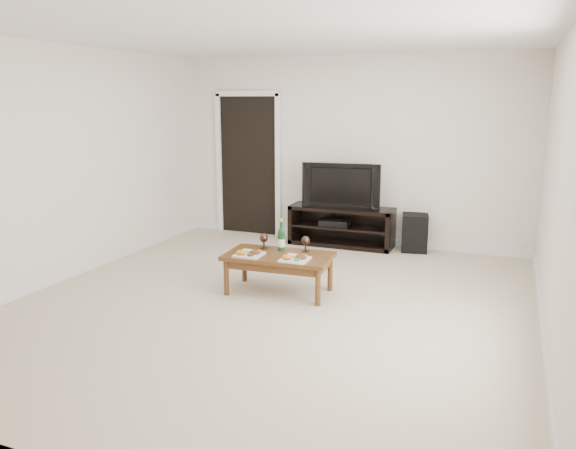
% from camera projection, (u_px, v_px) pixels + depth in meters
% --- Properties ---
extents(floor, '(5.50, 5.50, 0.00)m').
position_uv_depth(floor, '(271.00, 304.00, 5.62)').
color(floor, beige).
rests_on(floor, ground).
extents(back_wall, '(5.00, 0.04, 2.60)m').
position_uv_depth(back_wall, '(349.00, 151.00, 7.85)').
color(back_wall, silver).
rests_on(back_wall, ground).
extents(ceiling, '(5.00, 5.50, 0.04)m').
position_uv_depth(ceiling, '(269.00, 29.00, 5.05)').
color(ceiling, white).
rests_on(ceiling, back_wall).
extents(doorway, '(0.90, 0.02, 2.05)m').
position_uv_depth(doorway, '(249.00, 166.00, 8.44)').
color(doorway, black).
rests_on(doorway, ground).
extents(media_console, '(1.44, 0.45, 0.55)m').
position_uv_depth(media_console, '(341.00, 226.00, 7.82)').
color(media_console, black).
rests_on(media_console, ground).
extents(television, '(1.08, 0.25, 0.62)m').
position_uv_depth(television, '(342.00, 185.00, 7.70)').
color(television, black).
rests_on(television, media_console).
extents(av_receiver, '(0.42, 0.33, 0.08)m').
position_uv_depth(av_receiver, '(335.00, 222.00, 7.84)').
color(av_receiver, black).
rests_on(av_receiver, media_console).
extents(subwoofer, '(0.39, 0.39, 0.50)m').
position_uv_depth(subwoofer, '(415.00, 233.00, 7.54)').
color(subwoofer, black).
rests_on(subwoofer, ground).
extents(coffee_table, '(1.14, 0.67, 0.42)m').
position_uv_depth(coffee_table, '(279.00, 274.00, 5.91)').
color(coffee_table, '#553017').
rests_on(coffee_table, ground).
extents(plate_left, '(0.27, 0.27, 0.07)m').
position_uv_depth(plate_left, '(249.00, 252.00, 5.81)').
color(plate_left, white).
rests_on(plate_left, coffee_table).
extents(plate_right, '(0.27, 0.27, 0.07)m').
position_uv_depth(plate_right, '(295.00, 257.00, 5.64)').
color(plate_right, white).
rests_on(plate_right, coffee_table).
extents(wine_bottle, '(0.07, 0.07, 0.35)m').
position_uv_depth(wine_bottle, '(281.00, 235.00, 5.97)').
color(wine_bottle, '#103B18').
rests_on(wine_bottle, coffee_table).
extents(goblet_left, '(0.09, 0.09, 0.17)m').
position_uv_depth(goblet_left, '(264.00, 241.00, 6.07)').
color(goblet_left, '#36261D').
rests_on(goblet_left, coffee_table).
extents(goblet_right, '(0.09, 0.09, 0.17)m').
position_uv_depth(goblet_right, '(306.00, 244.00, 5.95)').
color(goblet_right, '#36261D').
rests_on(goblet_right, coffee_table).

